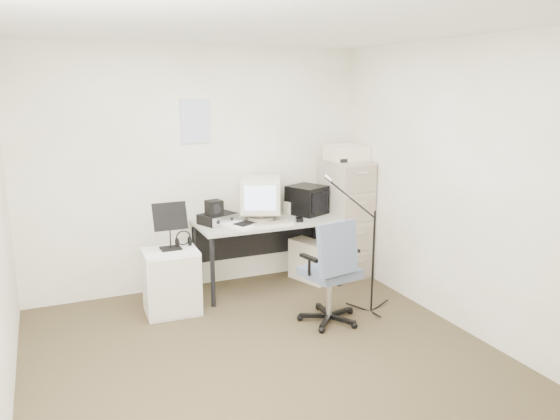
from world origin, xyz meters
name	(u,v)px	position (x,y,z in m)	size (l,w,h in m)	color
floor	(265,358)	(0.00, 0.00, -0.01)	(3.60, 3.60, 0.01)	#3A3621
ceiling	(262,27)	(0.00, 0.00, 2.50)	(3.60, 3.60, 0.01)	white
wall_back	(199,170)	(0.00, 1.80, 1.25)	(3.60, 0.02, 2.50)	white
wall_front	(414,282)	(0.00, -1.80, 1.25)	(3.60, 0.02, 2.50)	white
wall_right	(455,186)	(1.80, 0.00, 1.25)	(0.02, 3.60, 2.50)	white
wall_calendar	(195,121)	(-0.02, 1.79, 1.75)	(0.30, 0.02, 0.44)	white
filing_cabinet	(345,218)	(1.58, 1.48, 0.65)	(0.40, 0.60, 1.30)	beige
printer	(347,153)	(1.58, 1.48, 1.38)	(0.43, 0.30, 0.17)	beige
desk	(268,253)	(0.63, 1.45, 0.36)	(1.50, 0.70, 0.73)	#AAA99B
crt_monitor	(260,199)	(0.57, 1.51, 0.95)	(0.40, 0.42, 0.44)	beige
crt_tv	(307,200)	(1.13, 1.55, 0.88)	(0.34, 0.36, 0.31)	black
desk_speaker	(288,208)	(0.93, 1.59, 0.80)	(0.07, 0.07, 0.14)	beige
keyboard	(272,224)	(0.58, 1.22, 0.74)	(0.42, 0.15, 0.02)	beige
mouse	(299,219)	(0.91, 1.27, 0.75)	(0.07, 0.12, 0.04)	black
radio_receiver	(217,218)	(0.11, 1.54, 0.78)	(0.35, 0.25, 0.10)	black
radio_speaker	(214,208)	(0.06, 1.49, 0.90)	(0.15, 0.14, 0.15)	black
papers	(241,225)	(0.28, 1.31, 0.74)	(0.23, 0.32, 0.02)	white
pc_tower	(310,261)	(1.12, 1.43, 0.22)	(0.21, 0.48, 0.45)	beige
office_chair	(330,270)	(0.80, 0.40, 0.49)	(0.57, 0.57, 0.98)	slate
side_cart	(172,282)	(-0.46, 1.17, 0.31)	(0.49, 0.40, 0.61)	white
music_stand	(170,225)	(-0.45, 1.21, 0.84)	(0.31, 0.17, 0.46)	black
headphones	(183,241)	(-0.32, 1.26, 0.66)	(0.16, 0.16, 0.03)	black
mic_stand	(374,246)	(1.28, 0.44, 0.64)	(0.02, 0.02, 1.28)	black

